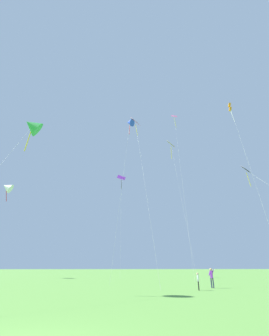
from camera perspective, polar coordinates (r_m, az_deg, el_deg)
kite_green_small at (r=24.08m, az=-23.58°, el=9.34°), size 2.24×11.84×14.75m
kite_white_distant at (r=52.95m, az=-28.49°, el=-4.10°), size 2.43×5.70×17.42m
kite_purple_streamer at (r=49.47m, az=-3.22°, el=-3.20°), size 1.95×5.76×19.96m
kite_pink_low at (r=47.15m, az=9.85°, el=10.34°), size 2.16×8.53×30.12m
kite_yellow_diamond at (r=53.87m, az=8.93°, el=4.68°), size 1.83×12.90×28.67m
kite_orange_box at (r=30.61m, az=22.29°, el=12.95°), size 0.75×4.32×19.70m
kite_blue_delta at (r=40.23m, az=-1.17°, el=10.93°), size 3.29×6.91×24.90m
kite_black_large at (r=24.11m, az=26.72°, el=-1.57°), size 3.69×9.34×10.67m
kite_red_high at (r=35.29m, az=0.41°, el=10.01°), size 1.93×10.21×22.66m
person_with_spool at (r=24.04m, az=18.16°, el=-23.60°), size 0.46×0.37×1.62m
person_child_small at (r=21.49m, az=15.15°, el=-24.66°), size 0.18×0.41×1.28m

